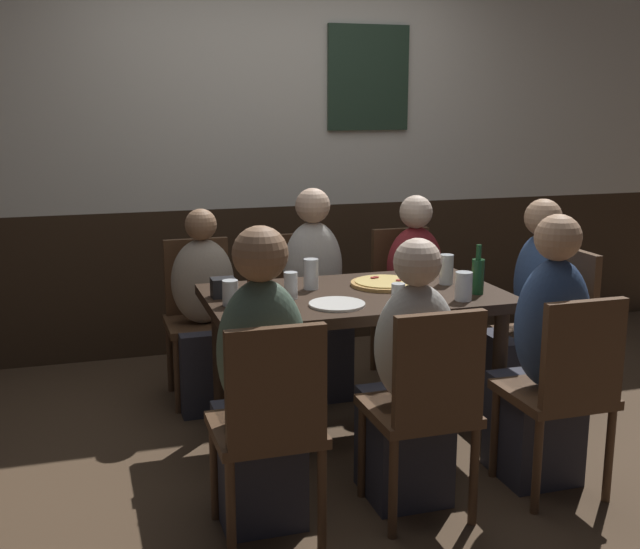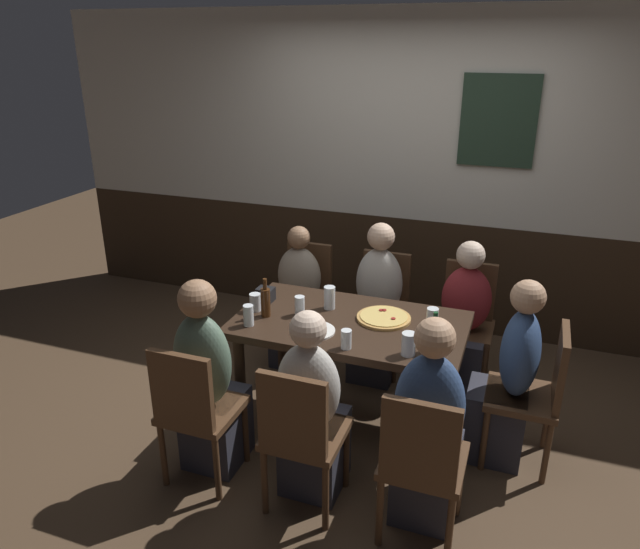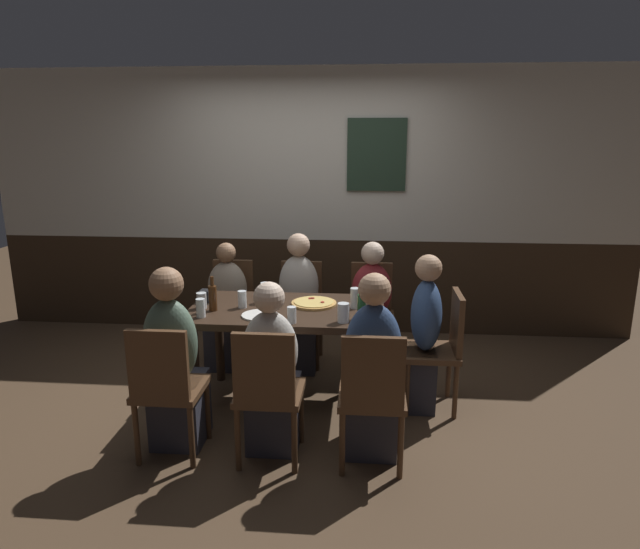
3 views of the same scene
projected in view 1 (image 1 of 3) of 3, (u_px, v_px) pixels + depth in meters
ground_plane at (354, 437)px, 3.94m from camera, size 12.00×12.00×0.00m
wall_back at (272, 152)px, 5.20m from camera, size 6.40×0.13×2.60m
dining_table at (355, 312)px, 3.80m from camera, size 1.41×0.81×0.74m
chair_mid_far at (307, 301)px, 4.60m from camera, size 0.40×0.40×0.88m
chair_head_east at (556, 323)px, 4.16m from camera, size 0.40×0.40×0.88m
chair_left_near at (270, 420)px, 2.89m from camera, size 0.40×0.40×0.88m
chair_left_far at (200, 309)px, 4.42m from camera, size 0.40×0.40×0.88m
chair_right_far at (406, 294)px, 4.78m from camera, size 0.40×0.40×0.88m
chair_mid_near at (426, 402)px, 3.07m from camera, size 0.40×0.40×0.88m
chair_right_near at (565, 385)px, 3.25m from camera, size 0.40×0.40×0.88m
person_mid_far at (315, 309)px, 4.45m from camera, size 0.34×0.37×1.17m
person_head_east at (529, 327)px, 4.12m from camera, size 0.37×0.34×1.15m
person_left_near at (260, 401)px, 3.04m from camera, size 0.34×0.37×1.20m
person_left_far at (205, 326)px, 4.28m from camera, size 0.34×0.37×1.08m
person_right_far at (417, 305)px, 4.64m from camera, size 0.34×0.37×1.11m
person_mid_near at (409, 393)px, 3.23m from camera, size 0.34×0.37×1.12m
person_right_near at (543, 371)px, 3.40m from camera, size 0.34×0.37×1.19m
pizza at (385, 283)px, 3.93m from camera, size 0.34×0.34×0.03m
pint_glass_pale at (230, 295)px, 3.54m from camera, size 0.07×0.07×0.11m
highball_clear at (311, 276)px, 3.84m from camera, size 0.07×0.07×0.15m
beer_glass_half at (398, 297)px, 3.49m from camera, size 0.06×0.06×0.11m
pint_glass_amber at (252, 303)px, 3.37m from camera, size 0.06×0.06×0.13m
tumbler_water at (464, 287)px, 3.63m from camera, size 0.08×0.08×0.13m
tumbler_short at (446, 271)px, 3.95m from camera, size 0.07×0.07×0.15m
pint_glass_stout at (291, 287)px, 3.66m from camera, size 0.06×0.06×0.13m
beer_bottle_green at (478, 275)px, 3.74m from camera, size 0.06×0.06×0.24m
beer_bottle_brown at (254, 285)px, 3.51m from camera, size 0.06×0.06×0.25m
plate_white_large at (337, 304)px, 3.55m from camera, size 0.25×0.25×0.01m
condiment_caddy at (223, 288)px, 3.69m from camera, size 0.11×0.09×0.09m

